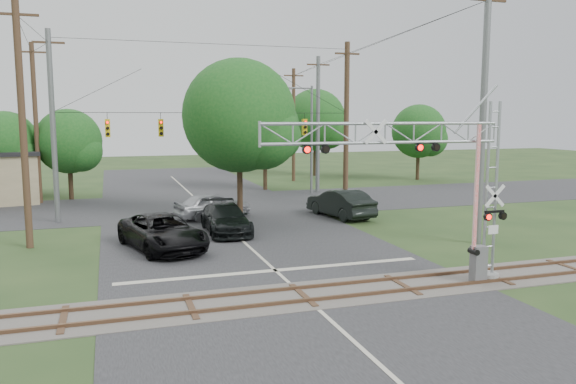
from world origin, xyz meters
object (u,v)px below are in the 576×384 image
object	(u,v)px
crossing_gantry	(427,175)
traffic_signal_span	(226,127)
car_dark	(226,218)
sedan_silver	(213,205)
streetlight	(310,134)
pickup_black	(163,232)

from	to	relation	value
crossing_gantry	traffic_signal_span	xyz separation A→B (m)	(-3.76, 18.36, 1.48)
crossing_gantry	car_dark	size ratio (longest dim) A/B	1.76
car_dark	sedan_silver	xyz separation A→B (m)	(0.13, 4.72, 0.03)
crossing_gantry	streetlight	distance (m)	26.38
crossing_gantry	streetlight	world-z (taller)	streetlight
traffic_signal_span	car_dark	size ratio (longest dim) A/B	3.51
pickup_black	car_dark	xyz separation A→B (m)	(3.70, 2.99, -0.05)
pickup_black	car_dark	bearing A→B (deg)	23.27
pickup_black	car_dark	distance (m)	4.76
streetlight	traffic_signal_span	bearing A→B (deg)	-138.65
car_dark	streetlight	world-z (taller)	streetlight
crossing_gantry	car_dark	xyz separation A→B (m)	(-5.08, 12.23, -3.47)
car_dark	streetlight	distance (m)	17.42
sedan_silver	streetlight	distance (m)	13.91
car_dark	traffic_signal_span	bearing A→B (deg)	78.72
traffic_signal_span	streetlight	distance (m)	11.47
traffic_signal_span	sedan_silver	bearing A→B (deg)	-130.13
crossing_gantry	car_dark	bearing A→B (deg)	112.56
sedan_silver	pickup_black	bearing A→B (deg)	137.69
traffic_signal_span	pickup_black	distance (m)	11.51
traffic_signal_span	pickup_black	world-z (taller)	traffic_signal_span
crossing_gantry	pickup_black	bearing A→B (deg)	133.55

